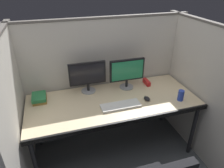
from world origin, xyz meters
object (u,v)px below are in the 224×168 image
(book_stack, at_px, (39,98))
(monitor_left, at_px, (88,75))
(computer_mouse, at_px, (147,99))
(soda_can, at_px, (181,95))
(keyboard_main, at_px, (121,106))
(red_stapler, at_px, (147,82))
(desk, at_px, (114,104))
(monitor_right, at_px, (127,72))

(book_stack, bearing_deg, monitor_left, 4.11)
(computer_mouse, distance_m, book_stack, 1.21)
(soda_can, bearing_deg, keyboard_main, 173.49)
(red_stapler, height_order, book_stack, book_stack)
(keyboard_main, bearing_deg, desk, 106.22)
(keyboard_main, bearing_deg, book_stack, 155.73)
(keyboard_main, relative_size, soda_can, 3.52)
(keyboard_main, bearing_deg, red_stapler, 37.96)
(desk, relative_size, monitor_left, 4.42)
(monitor_right, height_order, red_stapler, monitor_right)
(computer_mouse, height_order, book_stack, book_stack)
(monitor_left, relative_size, monitor_right, 1.00)
(computer_mouse, bearing_deg, red_stapler, 65.22)
(soda_can, bearing_deg, monitor_left, 152.55)
(red_stapler, bearing_deg, keyboard_main, -142.04)
(soda_can, distance_m, book_stack, 1.58)
(book_stack, bearing_deg, red_stapler, 0.10)
(desk, bearing_deg, monitor_right, 44.59)
(monitor_left, bearing_deg, computer_mouse, -32.59)
(monitor_right, relative_size, keyboard_main, 1.00)
(soda_can, distance_m, red_stapler, 0.50)
(monitor_right, height_order, computer_mouse, monitor_right)
(monitor_left, distance_m, book_stack, 0.59)
(monitor_right, relative_size, soda_can, 3.52)
(monitor_right, xyz_separation_m, computer_mouse, (0.12, -0.34, -0.20))
(monitor_left, distance_m, keyboard_main, 0.54)
(book_stack, bearing_deg, soda_can, -16.65)
(desk, bearing_deg, computer_mouse, -14.55)
(desk, relative_size, computer_mouse, 19.79)
(keyboard_main, bearing_deg, monitor_left, 122.76)
(monitor_left, xyz_separation_m, computer_mouse, (0.59, -0.38, -0.20))
(monitor_right, xyz_separation_m, red_stapler, (0.28, 0.01, -0.19))
(computer_mouse, distance_m, red_stapler, 0.38)
(keyboard_main, relative_size, red_stapler, 2.87)
(monitor_right, relative_size, computer_mouse, 4.48)
(red_stapler, bearing_deg, desk, -154.69)
(monitor_left, xyz_separation_m, red_stapler, (0.75, -0.04, -0.19))
(desk, bearing_deg, monitor_left, 128.83)
(red_stapler, bearing_deg, monitor_left, 177.09)
(keyboard_main, distance_m, book_stack, 0.91)
(monitor_left, xyz_separation_m, soda_can, (0.95, -0.49, -0.15))
(monitor_right, relative_size, book_stack, 2.01)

